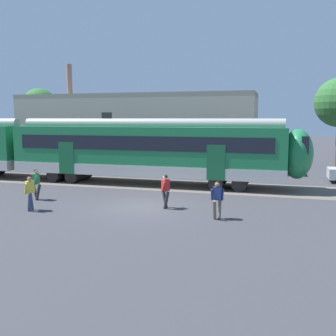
# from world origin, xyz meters

# --- Properties ---
(ground_plane) EXTENTS (160.00, 160.00, 0.00)m
(ground_plane) POSITION_xyz_m (0.00, 0.00, 0.00)
(ground_plane) COLOR #38383D
(track_bed) EXTENTS (80.00, 4.40, 0.01)m
(track_bed) POSITION_xyz_m (-13.16, 6.42, 0.01)
(track_bed) COLOR #605951
(track_bed) RESTS_ON ground
(commuter_train) EXTENTS (38.05, 3.07, 4.73)m
(commuter_train) POSITION_xyz_m (-10.68, 6.41, 2.25)
(commuter_train) COLOR #B7B7B2
(commuter_train) RESTS_ON ground
(pedestrian_green) EXTENTS (0.67, 0.54, 1.67)m
(pedestrian_green) POSITION_xyz_m (-6.09, 0.01, 0.99)
(pedestrian_green) COLOR #28282D
(pedestrian_green) RESTS_ON ground
(pedestrian_yellow) EXTENTS (0.54, 0.67, 1.67)m
(pedestrian_yellow) POSITION_xyz_m (-4.89, -2.22, 0.99)
(pedestrian_yellow) COLOR navy
(pedestrian_yellow) RESTS_ON ground
(pedestrian_red) EXTENTS (0.55, 0.66, 1.67)m
(pedestrian_red) POSITION_xyz_m (1.14, 0.02, 0.96)
(pedestrian_red) COLOR #28282D
(pedestrian_red) RESTS_ON ground
(pedestrian_navy) EXTENTS (0.53, 0.64, 1.67)m
(pedestrian_navy) POSITION_xyz_m (3.86, -1.31, 0.99)
(pedestrian_navy) COLOR #6B6051
(pedestrian_navy) RESTS_ON ground
(background_building) EXTENTS (20.95, 5.00, 9.20)m
(background_building) POSITION_xyz_m (-6.08, 14.69, 3.21)
(background_building) COLOR #B2A899
(background_building) RESTS_ON ground
(street_tree_left) EXTENTS (3.38, 3.38, 7.21)m
(street_tree_left) POSITION_xyz_m (-16.31, 15.73, 5.48)
(street_tree_left) COLOR brown
(street_tree_left) RESTS_ON ground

